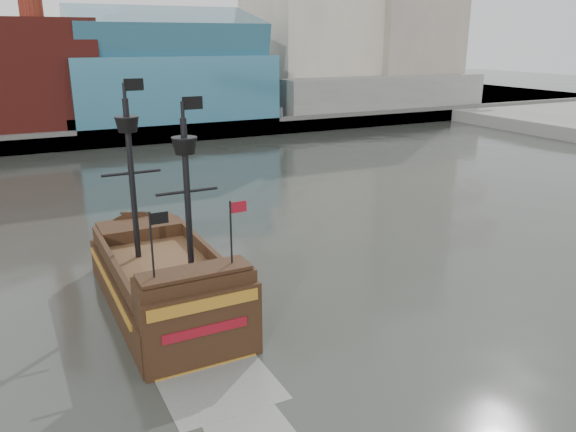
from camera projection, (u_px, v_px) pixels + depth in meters
ground at (376, 381)px, 24.62m from camera, size 400.00×400.00×0.00m
promenade_far at (86, 115)px, 102.87m from camera, size 220.00×60.00×2.00m
seawall at (115, 138)px, 77.59m from camera, size 220.00×1.00×2.60m
crane_a at (461, 16)px, 122.23m from camera, size 22.50×4.00×32.25m
crane_b at (461, 34)px, 135.91m from camera, size 19.10×4.00×26.25m
pirate_ship at (165, 288)px, 30.98m from camera, size 5.86×17.81×13.28m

